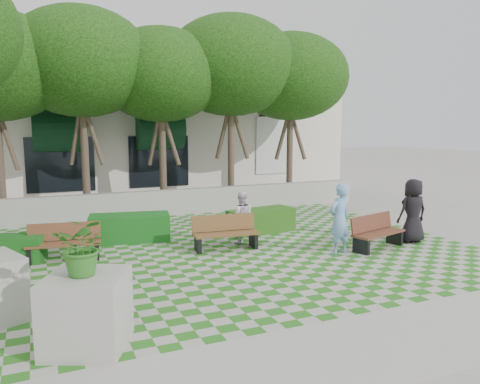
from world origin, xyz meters
name	(u,v)px	position (x,y,z in m)	size (l,w,h in m)	color
ground	(246,260)	(0.00, 0.00, 0.00)	(90.00, 90.00, 0.00)	gray
lawn	(230,250)	(0.00, 1.00, 0.01)	(12.00, 12.00, 0.00)	#2B721E
sidewalk_south	(381,344)	(0.00, -4.70, 0.01)	(16.00, 2.00, 0.01)	#9E9B93
retaining_wall	(174,202)	(0.00, 6.20, 0.45)	(15.00, 0.36, 0.90)	#9E9B93
bench_east	(377,233)	(3.52, -0.39, 0.42)	(1.73, 0.97, 0.87)	#532B1C
bench_mid	(225,233)	(-0.08, 1.11, 0.42)	(1.71, 0.72, 0.88)	brown
bench_west	(64,243)	(-3.92, 1.73, 0.42)	(1.72, 0.79, 0.87)	brown
hedge_midright	(261,221)	(1.61, 2.45, 0.35)	(2.00, 0.80, 0.70)	#225115
hedge_midleft	(130,228)	(-2.17, 2.94, 0.37)	(2.13, 0.85, 0.75)	#15511A
hedge_west	(3,249)	(-5.23, 2.10, 0.31)	(1.77, 0.71, 0.62)	#144C16
planter_front	(86,295)	(-3.90, -3.06, 0.77)	(1.41, 1.41, 1.91)	#9E9B93
person_blue	(340,219)	(2.32, -0.44, 0.88)	(0.64, 0.42, 1.75)	#76A5D8
person_dark	(413,211)	(4.82, -0.27, 0.87)	(0.85, 0.55, 1.73)	black
person_white	(241,217)	(0.54, 1.51, 0.71)	(0.69, 0.54, 1.42)	white
tree_row	(116,61)	(-1.86, 5.95, 5.18)	(17.70, 13.40, 7.41)	#47382B
building	(148,138)	(0.93, 14.08, 2.52)	(18.00, 8.92, 5.15)	silver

